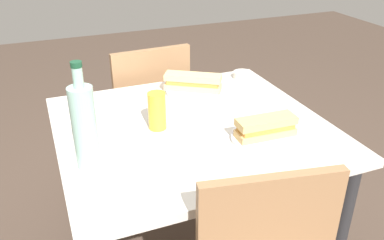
{
  "coord_description": "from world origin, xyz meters",
  "views": [
    {
      "loc": [
        -0.48,
        -1.21,
        1.43
      ],
      "look_at": [
        0.0,
        0.0,
        0.75
      ],
      "focal_mm": 38.18,
      "sensor_mm": 36.0,
      "label": 1
    }
  ],
  "objects_px": {
    "plate_near": "(193,91)",
    "baguette_sandwich_near": "(193,82)",
    "beer_glass": "(157,111)",
    "water_bottle": "(84,126)",
    "chair_far": "(147,112)",
    "knife_far": "(255,129)",
    "plate_far": "(265,138)",
    "baguette_sandwich_far": "(266,127)",
    "knife_near": "(193,84)",
    "olive_bowl": "(243,75)",
    "dining_table": "(192,153)"
  },
  "relations": [
    {
      "from": "dining_table",
      "to": "beer_glass",
      "type": "xyz_separation_m",
      "value": [
        -0.12,
        0.02,
        0.19
      ]
    },
    {
      "from": "knife_far",
      "to": "olive_bowl",
      "type": "height_order",
      "value": "olive_bowl"
    },
    {
      "from": "plate_near",
      "to": "knife_near",
      "type": "bearing_deg",
      "value": 70.04
    },
    {
      "from": "plate_far",
      "to": "baguette_sandwich_far",
      "type": "xyz_separation_m",
      "value": [
        -0.0,
        0.0,
        0.04
      ]
    },
    {
      "from": "baguette_sandwich_near",
      "to": "beer_glass",
      "type": "height_order",
      "value": "beer_glass"
    },
    {
      "from": "plate_near",
      "to": "baguette_sandwich_near",
      "type": "height_order",
      "value": "baguette_sandwich_near"
    },
    {
      "from": "water_bottle",
      "to": "baguette_sandwich_far",
      "type": "bearing_deg",
      "value": -6.29
    },
    {
      "from": "plate_near",
      "to": "knife_near",
      "type": "relative_size",
      "value": 1.45
    },
    {
      "from": "water_bottle",
      "to": "beer_glass",
      "type": "relative_size",
      "value": 2.45
    },
    {
      "from": "knife_near",
      "to": "beer_glass",
      "type": "relative_size",
      "value": 1.18
    },
    {
      "from": "beer_glass",
      "to": "olive_bowl",
      "type": "height_order",
      "value": "beer_glass"
    },
    {
      "from": "plate_near",
      "to": "beer_glass",
      "type": "bearing_deg",
      "value": -133.69
    },
    {
      "from": "plate_far",
      "to": "beer_glass",
      "type": "height_order",
      "value": "beer_glass"
    },
    {
      "from": "dining_table",
      "to": "olive_bowl",
      "type": "xyz_separation_m",
      "value": [
        0.39,
        0.34,
        0.14
      ]
    },
    {
      "from": "chair_far",
      "to": "water_bottle",
      "type": "relative_size",
      "value": 2.59
    },
    {
      "from": "beer_glass",
      "to": "olive_bowl",
      "type": "relative_size",
      "value": 1.57
    },
    {
      "from": "chair_far",
      "to": "water_bottle",
      "type": "bearing_deg",
      "value": -117.19
    },
    {
      "from": "baguette_sandwich_far",
      "to": "water_bottle",
      "type": "relative_size",
      "value": 0.62
    },
    {
      "from": "dining_table",
      "to": "plate_far",
      "type": "bearing_deg",
      "value": -45.13
    },
    {
      "from": "dining_table",
      "to": "plate_far",
      "type": "xyz_separation_m",
      "value": [
        0.19,
        -0.19,
        0.13
      ]
    },
    {
      "from": "beer_glass",
      "to": "olive_bowl",
      "type": "bearing_deg",
      "value": 32.04
    },
    {
      "from": "chair_far",
      "to": "dining_table",
      "type": "bearing_deg",
      "value": -90.38
    },
    {
      "from": "plate_near",
      "to": "knife_far",
      "type": "height_order",
      "value": "knife_far"
    },
    {
      "from": "baguette_sandwich_near",
      "to": "plate_near",
      "type": "bearing_deg",
      "value": 180.0
    },
    {
      "from": "knife_near",
      "to": "plate_far",
      "type": "relative_size",
      "value": 0.69
    },
    {
      "from": "baguette_sandwich_near",
      "to": "knife_near",
      "type": "bearing_deg",
      "value": 70.04
    },
    {
      "from": "chair_far",
      "to": "olive_bowl",
      "type": "distance_m",
      "value": 0.54
    },
    {
      "from": "plate_near",
      "to": "knife_far",
      "type": "bearing_deg",
      "value": -80.57
    },
    {
      "from": "plate_near",
      "to": "beer_glass",
      "type": "xyz_separation_m",
      "value": [
        -0.23,
        -0.25,
        0.06
      ]
    },
    {
      "from": "plate_near",
      "to": "baguette_sandwich_far",
      "type": "relative_size",
      "value": 1.12
    },
    {
      "from": "knife_near",
      "to": "plate_far",
      "type": "distance_m",
      "value": 0.51
    },
    {
      "from": "dining_table",
      "to": "water_bottle",
      "type": "bearing_deg",
      "value": -161.83
    },
    {
      "from": "chair_far",
      "to": "knife_near",
      "type": "bearing_deg",
      "value": -68.11
    },
    {
      "from": "water_bottle",
      "to": "beer_glass",
      "type": "height_order",
      "value": "water_bottle"
    },
    {
      "from": "dining_table",
      "to": "beer_glass",
      "type": "height_order",
      "value": "beer_glass"
    },
    {
      "from": "beer_glass",
      "to": "plate_far",
      "type": "bearing_deg",
      "value": -34.6
    },
    {
      "from": "baguette_sandwich_near",
      "to": "baguette_sandwich_far",
      "type": "bearing_deg",
      "value": -80.5
    },
    {
      "from": "chair_far",
      "to": "plate_near",
      "type": "height_order",
      "value": "chair_far"
    },
    {
      "from": "chair_far",
      "to": "knife_far",
      "type": "relative_size",
      "value": 4.76
    },
    {
      "from": "baguette_sandwich_near",
      "to": "knife_far",
      "type": "distance_m",
      "value": 0.41
    },
    {
      "from": "knife_far",
      "to": "beer_glass",
      "type": "bearing_deg",
      "value": 151.77
    },
    {
      "from": "baguette_sandwich_far",
      "to": "plate_far",
      "type": "bearing_deg",
      "value": 0.0
    },
    {
      "from": "dining_table",
      "to": "plate_near",
      "type": "relative_size",
      "value": 4.13
    },
    {
      "from": "olive_bowl",
      "to": "baguette_sandwich_near",
      "type": "bearing_deg",
      "value": -164.98
    },
    {
      "from": "plate_far",
      "to": "beer_glass",
      "type": "bearing_deg",
      "value": 145.4
    },
    {
      "from": "baguette_sandwich_near",
      "to": "knife_far",
      "type": "height_order",
      "value": "baguette_sandwich_near"
    },
    {
      "from": "knife_near",
      "to": "water_bottle",
      "type": "xyz_separation_m",
      "value": [
        -0.52,
        -0.45,
        0.12
      ]
    },
    {
      "from": "chair_far",
      "to": "plate_far",
      "type": "height_order",
      "value": "chair_far"
    },
    {
      "from": "beer_glass",
      "to": "water_bottle",
      "type": "bearing_deg",
      "value": -150.2
    },
    {
      "from": "water_bottle",
      "to": "dining_table",
      "type": "bearing_deg",
      "value": 18.17
    }
  ]
}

